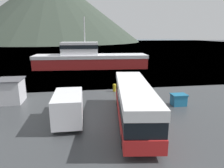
{
  "coord_description": "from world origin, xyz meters",
  "views": [
    {
      "loc": [
        -4.9,
        -5.26,
        7.1
      ],
      "look_at": [
        -1.84,
        14.55,
        2.0
      ],
      "focal_mm": 32.0,
      "sensor_mm": 36.0,
      "label": 1
    }
  ],
  "objects_px": {
    "fishing_boat": "(89,58)",
    "small_boat": "(121,61)",
    "delivery_van": "(69,106)",
    "tour_bus": "(134,101)",
    "dock_kiosk": "(11,91)",
    "storage_bin": "(179,100)"
  },
  "relations": [
    {
      "from": "dock_kiosk",
      "to": "small_boat",
      "type": "xyz_separation_m",
      "value": [
        17.33,
        27.76,
        -0.85
      ]
    },
    {
      "from": "fishing_boat",
      "to": "tour_bus",
      "type": "bearing_deg",
      "value": 8.46
    },
    {
      "from": "tour_bus",
      "to": "fishing_boat",
      "type": "xyz_separation_m",
      "value": [
        -2.45,
        27.15,
        0.29
      ]
    },
    {
      "from": "fishing_boat",
      "to": "dock_kiosk",
      "type": "height_order",
      "value": "fishing_boat"
    },
    {
      "from": "delivery_van",
      "to": "fishing_boat",
      "type": "relative_size",
      "value": 0.26
    },
    {
      "from": "delivery_van",
      "to": "storage_bin",
      "type": "height_order",
      "value": "delivery_van"
    },
    {
      "from": "tour_bus",
      "to": "storage_bin",
      "type": "height_order",
      "value": "tour_bus"
    },
    {
      "from": "delivery_van",
      "to": "dock_kiosk",
      "type": "xyz_separation_m",
      "value": [
        -6.29,
        5.66,
        -0.04
      ]
    },
    {
      "from": "delivery_van",
      "to": "storage_bin",
      "type": "distance_m",
      "value": 10.97
    },
    {
      "from": "storage_bin",
      "to": "dock_kiosk",
      "type": "relative_size",
      "value": 0.55
    },
    {
      "from": "tour_bus",
      "to": "delivery_van",
      "type": "distance_m",
      "value": 5.36
    },
    {
      "from": "delivery_van",
      "to": "fishing_boat",
      "type": "bearing_deg",
      "value": 84.68
    },
    {
      "from": "fishing_boat",
      "to": "small_boat",
      "type": "distance_m",
      "value": 11.13
    },
    {
      "from": "fishing_boat",
      "to": "small_boat",
      "type": "xyz_separation_m",
      "value": [
        8.25,
        7.29,
        -1.65
      ]
    },
    {
      "from": "delivery_van",
      "to": "fishing_boat",
      "type": "height_order",
      "value": "fishing_boat"
    },
    {
      "from": "storage_bin",
      "to": "fishing_boat",
      "type": "bearing_deg",
      "value": 108.3
    },
    {
      "from": "tour_bus",
      "to": "small_boat",
      "type": "relative_size",
      "value": 1.54
    },
    {
      "from": "tour_bus",
      "to": "dock_kiosk",
      "type": "distance_m",
      "value": 13.33
    },
    {
      "from": "tour_bus",
      "to": "delivery_van",
      "type": "relative_size",
      "value": 1.88
    },
    {
      "from": "delivery_van",
      "to": "dock_kiosk",
      "type": "height_order",
      "value": "dock_kiosk"
    },
    {
      "from": "storage_bin",
      "to": "small_boat",
      "type": "relative_size",
      "value": 0.21
    },
    {
      "from": "storage_bin",
      "to": "delivery_van",
      "type": "bearing_deg",
      "value": -169.17
    }
  ]
}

